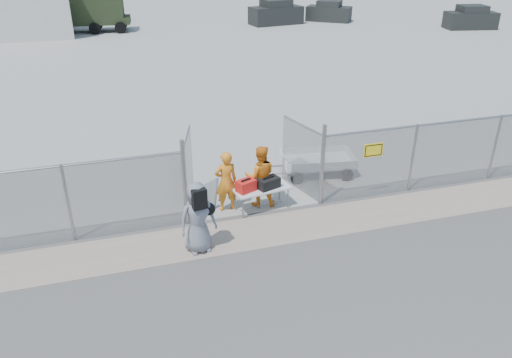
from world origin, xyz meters
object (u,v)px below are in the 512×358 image
object	(u,v)px
security_worker_right	(260,176)
utility_trailer	(317,164)
folding_table	(262,199)
security_worker_left	(226,181)
visitor	(198,218)

from	to	relation	value
security_worker_right	utility_trailer	xyz separation A→B (m)	(2.45, 1.50, -0.57)
security_worker_right	utility_trailer	world-z (taller)	security_worker_right
security_worker_right	utility_trailer	distance (m)	2.93
security_worker_right	folding_table	bearing A→B (deg)	94.52
security_worker_right	security_worker_left	bearing A→B (deg)	11.08
security_worker_right	visitor	bearing A→B (deg)	51.04
folding_table	security_worker_left	distance (m)	1.17
security_worker_left	visitor	xyz separation A→B (m)	(-1.16, -1.83, 0.04)
folding_table	security_worker_right	xyz separation A→B (m)	(0.03, 0.27, 0.60)
security_worker_left	security_worker_right	xyz separation A→B (m)	(1.02, 0.00, 0.03)
security_worker_left	visitor	world-z (taller)	visitor
security_worker_right	utility_trailer	bearing A→B (deg)	-137.50
folding_table	utility_trailer	xyz separation A→B (m)	(2.49, 1.77, 0.03)
folding_table	utility_trailer	world-z (taller)	utility_trailer
visitor	utility_trailer	size ratio (longest dim) A/B	0.62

